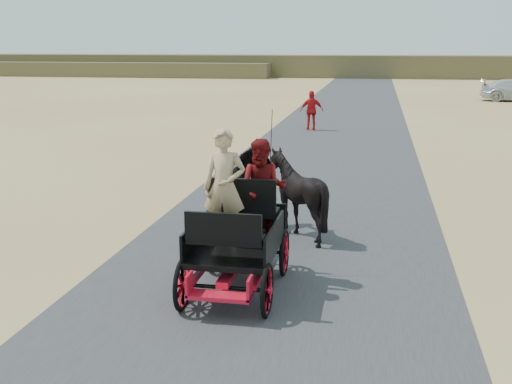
% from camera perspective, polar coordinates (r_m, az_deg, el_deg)
% --- Properties ---
extents(ground, '(140.00, 140.00, 0.00)m').
position_cam_1_polar(ground, '(12.23, 2.70, -4.83)').
color(ground, tan).
extents(road, '(6.00, 140.00, 0.01)m').
position_cam_1_polar(road, '(12.22, 2.70, -4.80)').
color(road, '#38383A').
rests_on(road, ground).
extents(ridge_far, '(140.00, 6.00, 2.40)m').
position_cam_1_polar(ridge_far, '(73.58, 9.59, 10.96)').
color(ridge_far, brown).
rests_on(ridge_far, ground).
extents(ridge_near, '(40.00, 4.00, 1.60)m').
position_cam_1_polar(ridge_near, '(76.42, -14.01, 10.53)').
color(ridge_near, brown).
rests_on(ridge_near, ground).
extents(carriage, '(1.30, 2.40, 0.72)m').
position_cam_1_polar(carriage, '(10.03, -1.70, -6.73)').
color(carriage, black).
rests_on(carriage, ground).
extents(horse_left, '(0.91, 2.01, 1.70)m').
position_cam_1_polar(horse_left, '(12.82, -1.26, -0.03)').
color(horse_left, black).
rests_on(horse_left, ground).
extents(horse_right, '(1.37, 1.54, 1.70)m').
position_cam_1_polar(horse_right, '(12.64, 3.63, -0.24)').
color(horse_right, black).
rests_on(horse_right, ground).
extents(driver_man, '(0.66, 0.43, 1.80)m').
position_cam_1_polar(driver_man, '(9.77, -2.84, 0.42)').
color(driver_man, tan).
rests_on(driver_man, carriage).
extents(passenger_woman, '(0.77, 0.60, 1.58)m').
position_cam_1_polar(passenger_woman, '(10.22, 0.62, 0.36)').
color(passenger_woman, '#660C0F').
rests_on(passenger_woman, carriage).
extents(pedestrian, '(1.08, 0.63, 1.73)m').
position_cam_1_polar(pedestrian, '(28.44, 4.97, 7.23)').
color(pedestrian, red).
rests_on(pedestrian, ground).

